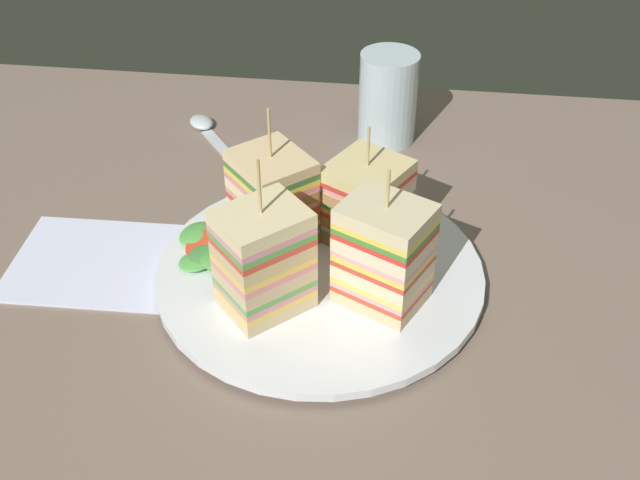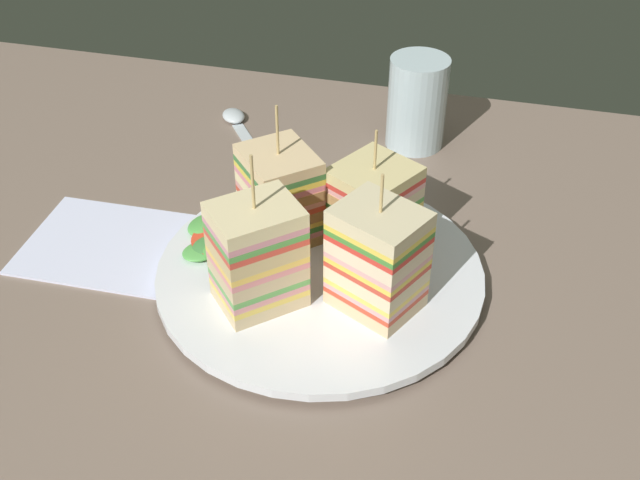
{
  "view_description": "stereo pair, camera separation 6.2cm",
  "coord_description": "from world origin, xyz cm",
  "px_view_note": "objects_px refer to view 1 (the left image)",
  "views": [
    {
      "loc": [
        -6.09,
        48.31,
        42.51
      ],
      "look_at": [
        0.0,
        0.0,
        4.42
      ],
      "focal_mm": 43.11,
      "sensor_mm": 36.0,
      "label": 1
    },
    {
      "loc": [
        -12.15,
        47.15,
        42.51
      ],
      "look_at": [
        0.0,
        0.0,
        4.42
      ],
      "focal_mm": 43.11,
      "sensor_mm": 36.0,
      "label": 2
    }
  ],
  "objects_px": {
    "sandwich_wedge_2": "(383,255)",
    "spoon": "(210,132)",
    "sandwich_wedge_1": "(264,260)",
    "sandwich_wedge_3": "(365,201)",
    "plate": "(320,274)",
    "napkin": "(95,264)",
    "sandwich_wedge_0": "(273,198)",
    "drinking_glass": "(388,104)"
  },
  "relations": [
    {
      "from": "spoon",
      "to": "napkin",
      "type": "distance_m",
      "value": 0.23
    },
    {
      "from": "sandwich_wedge_2",
      "to": "spoon",
      "type": "distance_m",
      "value": 0.33
    },
    {
      "from": "sandwich_wedge_0",
      "to": "sandwich_wedge_2",
      "type": "bearing_deg",
      "value": 12.64
    },
    {
      "from": "plate",
      "to": "sandwich_wedge_2",
      "type": "height_order",
      "value": "sandwich_wedge_2"
    },
    {
      "from": "sandwich_wedge_1",
      "to": "spoon",
      "type": "height_order",
      "value": "sandwich_wedge_1"
    },
    {
      "from": "sandwich_wedge_0",
      "to": "sandwich_wedge_3",
      "type": "bearing_deg",
      "value": 55.97
    },
    {
      "from": "plate",
      "to": "sandwich_wedge_2",
      "type": "distance_m",
      "value": 0.08
    },
    {
      "from": "sandwich_wedge_0",
      "to": "spoon",
      "type": "bearing_deg",
      "value": 167.26
    },
    {
      "from": "sandwich_wedge_3",
      "to": "drinking_glass",
      "type": "height_order",
      "value": "sandwich_wedge_3"
    },
    {
      "from": "napkin",
      "to": "drinking_glass",
      "type": "height_order",
      "value": "drinking_glass"
    },
    {
      "from": "napkin",
      "to": "sandwich_wedge_2",
      "type": "bearing_deg",
      "value": 174.29
    },
    {
      "from": "sandwich_wedge_3",
      "to": "napkin",
      "type": "relative_size",
      "value": 0.74
    },
    {
      "from": "plate",
      "to": "napkin",
      "type": "height_order",
      "value": "plate"
    },
    {
      "from": "sandwich_wedge_0",
      "to": "napkin",
      "type": "distance_m",
      "value": 0.16
    },
    {
      "from": "sandwich_wedge_1",
      "to": "drinking_glass",
      "type": "xyz_separation_m",
      "value": [
        -0.08,
        -0.29,
        -0.02
      ]
    },
    {
      "from": "napkin",
      "to": "drinking_glass",
      "type": "bearing_deg",
      "value": -133.51
    },
    {
      "from": "sandwich_wedge_3",
      "to": "spoon",
      "type": "relative_size",
      "value": 0.83
    },
    {
      "from": "sandwich_wedge_2",
      "to": "napkin",
      "type": "relative_size",
      "value": 0.83
    },
    {
      "from": "sandwich_wedge_1",
      "to": "napkin",
      "type": "distance_m",
      "value": 0.17
    },
    {
      "from": "sandwich_wedge_2",
      "to": "plate",
      "type": "bearing_deg",
      "value": -2.84
    },
    {
      "from": "sandwich_wedge_1",
      "to": "sandwich_wedge_3",
      "type": "xyz_separation_m",
      "value": [
        -0.07,
        -0.1,
        -0.01
      ]
    },
    {
      "from": "plate",
      "to": "sandwich_wedge_0",
      "type": "xyz_separation_m",
      "value": [
        0.05,
        -0.04,
        0.05
      ]
    },
    {
      "from": "sandwich_wedge_0",
      "to": "napkin",
      "type": "bearing_deg",
      "value": -115.52
    },
    {
      "from": "sandwich_wedge_0",
      "to": "sandwich_wedge_3",
      "type": "distance_m",
      "value": 0.08
    },
    {
      "from": "plate",
      "to": "sandwich_wedge_0",
      "type": "height_order",
      "value": "sandwich_wedge_0"
    },
    {
      "from": "spoon",
      "to": "sandwich_wedge_0",
      "type": "bearing_deg",
      "value": 172.52
    },
    {
      "from": "sandwich_wedge_3",
      "to": "drinking_glass",
      "type": "distance_m",
      "value": 0.19
    },
    {
      "from": "sandwich_wedge_0",
      "to": "spoon",
      "type": "xyz_separation_m",
      "value": [
        0.1,
        -0.19,
        -0.05
      ]
    },
    {
      "from": "sandwich_wedge_2",
      "to": "drinking_glass",
      "type": "xyz_separation_m",
      "value": [
        0.01,
        -0.27,
        -0.02
      ]
    },
    {
      "from": "spoon",
      "to": "napkin",
      "type": "bearing_deg",
      "value": 132.15
    },
    {
      "from": "plate",
      "to": "sandwich_wedge_2",
      "type": "relative_size",
      "value": 2.25
    },
    {
      "from": "sandwich_wedge_1",
      "to": "sandwich_wedge_3",
      "type": "distance_m",
      "value": 0.12
    },
    {
      "from": "spoon",
      "to": "drinking_glass",
      "type": "bearing_deg",
      "value": -121.41
    },
    {
      "from": "sandwich_wedge_1",
      "to": "sandwich_wedge_2",
      "type": "bearing_deg",
      "value": -31.09
    },
    {
      "from": "sandwich_wedge_0",
      "to": "drinking_glass",
      "type": "distance_m",
      "value": 0.22
    },
    {
      "from": "sandwich_wedge_2",
      "to": "drinking_glass",
      "type": "relative_size",
      "value": 1.25
    },
    {
      "from": "sandwich_wedge_3",
      "to": "spoon",
      "type": "bearing_deg",
      "value": -104.13
    },
    {
      "from": "sandwich_wedge_2",
      "to": "napkin",
      "type": "height_order",
      "value": "sandwich_wedge_2"
    },
    {
      "from": "spoon",
      "to": "drinking_glass",
      "type": "distance_m",
      "value": 0.19
    },
    {
      "from": "napkin",
      "to": "spoon",
      "type": "bearing_deg",
      "value": -101.09
    },
    {
      "from": "drinking_glass",
      "to": "sandwich_wedge_2",
      "type": "bearing_deg",
      "value": 92.33
    },
    {
      "from": "sandwich_wedge_0",
      "to": "drinking_glass",
      "type": "height_order",
      "value": "sandwich_wedge_0"
    }
  ]
}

